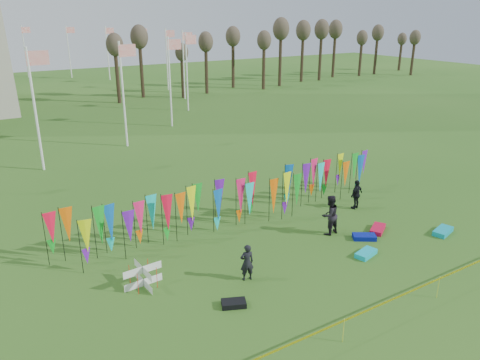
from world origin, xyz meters
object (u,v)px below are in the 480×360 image
kite_bag_teal (443,231)px  kite_bag_black (234,303)px  person_left (247,262)px  kite_bag_blue (364,237)px  person_mid (330,215)px  person_right (356,194)px  box_kite (143,276)px  kite_bag_turquoise (366,253)px  kite_bag_red (378,229)px

kite_bag_teal → kite_bag_black: bearing=178.9°
person_left → kite_bag_blue: 6.60m
person_mid → kite_bag_black: bearing=16.0°
person_right → person_left: bearing=6.6°
person_right → kite_bag_teal: 4.69m
person_mid → person_right: (3.31, 1.56, -0.17)m
box_kite → kite_bag_turquoise: (9.13, -2.78, -0.34)m
person_left → person_mid: size_ratio=0.79×
person_right → kite_bag_red: bearing=55.4°
kite_bag_turquoise → kite_bag_red: (2.28, 1.44, 0.00)m
person_left → person_mid: 5.70m
person_right → kite_bag_teal: bearing=95.4°
person_mid → kite_bag_teal: person_mid is taller
kite_bag_teal → kite_bag_turquoise: bearing=175.5°
kite_bag_turquoise → kite_bag_blue: size_ratio=1.02×
person_mid → kite_bag_teal: 5.57m
person_mid → kite_bag_teal: (4.69, -2.87, -0.86)m
kite_bag_red → kite_bag_teal: (2.47, -1.82, 0.01)m
kite_bag_turquoise → kite_bag_red: bearing=32.4°
kite_bag_blue → kite_bag_black: kite_bag_blue is taller
person_mid → kite_bag_teal: size_ratio=1.61×
person_mid → kite_bag_red: (2.22, -1.05, -0.87)m
kite_bag_turquoise → kite_bag_teal: size_ratio=0.88×
person_mid → kite_bag_black: 7.42m
person_right → kite_bag_turquoise: bearing=38.4°
box_kite → kite_bag_red: (11.41, -1.34, -0.34)m
box_kite → person_mid: 9.21m
person_mid → kite_bag_turquoise: bearing=83.6°
box_kite → person_right: person_right is taller
person_left → kite_bag_red: (7.74, 0.34, -0.66)m
kite_bag_black → kite_bag_teal: bearing=-1.1°
person_right → kite_bag_black: person_right is taller
kite_bag_blue → kite_bag_teal: 3.97m
box_kite → person_right: bearing=5.8°
box_kite → kite_bag_teal: box_kite is taller
person_left → kite_bag_red: person_left is taller
person_right → kite_bag_turquoise: size_ratio=1.52×
kite_bag_turquoise → kite_bag_teal: 4.77m
kite_bag_blue → person_right: bearing=51.7°
person_mid → box_kite: bearing=-6.8°
kite_bag_black → person_right: bearing=22.4°
person_mid → kite_bag_red: 2.60m
kite_bag_teal → kite_bag_blue: bearing=156.9°
box_kite → kite_bag_teal: bearing=-12.8°
kite_bag_red → kite_bag_black: (-9.10, -1.60, -0.01)m
person_mid → kite_bag_blue: person_mid is taller
kite_bag_black → person_left: bearing=42.8°
person_mid → kite_bag_black: person_mid is taller
kite_bag_teal → person_mid: bearing=148.6°
kite_bag_blue → kite_bag_red: kite_bag_blue is taller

